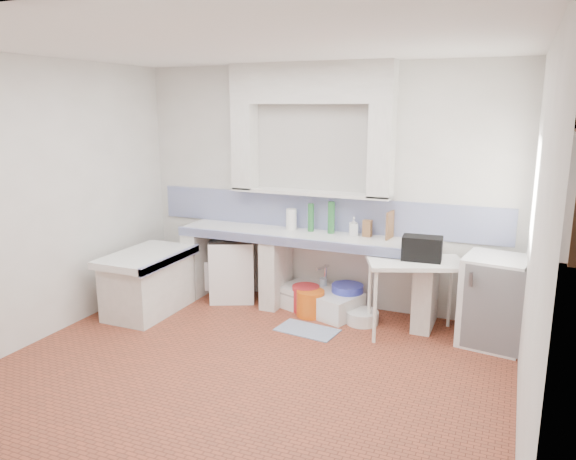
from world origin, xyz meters
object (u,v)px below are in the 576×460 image
at_px(sink, 320,301).
at_px(fridge, 494,301).
at_px(side_table, 414,298).
at_px(stove, 233,269).

height_order(sink, fridge, fridge).
distance_m(side_table, fridge, 0.77).
relative_size(sink, fridge, 1.05).
bearing_deg(stove, side_table, -30.52).
bearing_deg(side_table, sink, 145.57).
xyz_separation_m(sink, fridge, (1.88, -0.17, 0.33)).
distance_m(sink, fridge, 1.92).
height_order(stove, sink, stove).
distance_m(sink, side_table, 1.18).
bearing_deg(side_table, stove, 152.45).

